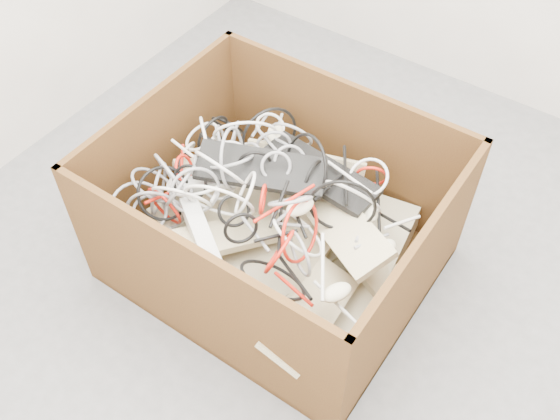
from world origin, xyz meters
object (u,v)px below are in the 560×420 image
Objects in this scene: cardboard_box at (274,236)px; power_strip_left at (208,182)px; vga_plug at (380,254)px; power_strip_right at (201,236)px.

cardboard_box is 3.92× the size of power_strip_left.
cardboard_box is at bearing -13.20° from power_strip_left.
power_strip_left is at bearing -146.79° from vga_plug.
power_strip_right is 6.86× the size of vga_plug.
cardboard_box is at bearing -153.01° from vga_plug.
power_strip_left is at bearing 155.08° from power_strip_right.
cardboard_box is 0.33m from power_strip_left.
cardboard_box reaches higher than vga_plug.
vga_plug is (0.66, 0.09, -0.02)m from power_strip_left.
cardboard_box is at bearing 97.85° from power_strip_right.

